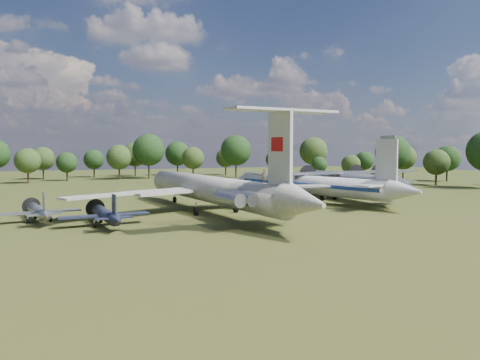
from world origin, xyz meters
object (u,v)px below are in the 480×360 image
object	(u,v)px
il62_airliner	(210,194)
an12_transport	(342,185)
person_on_il62	(264,176)
tu104_jet	(308,188)
small_prop_northwest	(39,214)
small_prop_west	(106,217)

from	to	relation	value
il62_airliner	an12_transport	xyz separation A→B (m)	(30.53, 10.35, -0.22)
il62_airliner	person_on_il62	xyz separation A→B (m)	(2.59, -15.98, 3.74)
il62_airliner	tu104_jet	world-z (taller)	il62_airliner
an12_transport	il62_airliner	bearing A→B (deg)	-164.10
small_prop_northwest	person_on_il62	xyz separation A→B (m)	(27.49, -14.43, 5.51)
tu104_jet	an12_transport	size ratio (longest dim) A/B	1.21
an12_transport	person_on_il62	bearing A→B (deg)	-139.53
il62_airliner	tu104_jet	size ratio (longest dim) A/B	1.20
il62_airliner	small_prop_west	xyz separation A→B (m)	(-16.44, -8.06, -1.73)
person_on_il62	small_prop_northwest	bearing A→B (deg)	-13.80
small_prop_west	an12_transport	bearing A→B (deg)	13.28
an12_transport	small_prop_northwest	world-z (taller)	an12_transport
il62_airliner	small_prop_west	world-z (taller)	il62_airliner
an12_transport	small_prop_west	size ratio (longest dim) A/B	2.57
an12_transport	small_prop_northwest	size ratio (longest dim) A/B	2.65
tu104_jet	an12_transport	distance (m)	8.82
il62_airliner	an12_transport	world-z (taller)	il62_airliner
il62_airliner	person_on_il62	bearing A→B (deg)	-90.00
tu104_jet	small_prop_west	world-z (taller)	tu104_jet
an12_transport	small_prop_northwest	bearing A→B (deg)	-170.72
small_prop_west	person_on_il62	size ratio (longest dim) A/B	9.26
small_prop_west	small_prop_northwest	size ratio (longest dim) A/B	1.03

